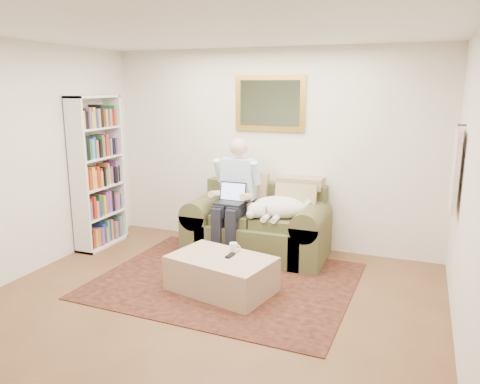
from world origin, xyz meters
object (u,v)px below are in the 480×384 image
Objects in this scene: laptop at (231,197)px; bookshelf at (98,173)px; seated_man at (233,199)px; sleeping_dog at (280,207)px; ottoman at (222,274)px; sofa at (257,231)px; coffee_mug at (233,247)px.

bookshelf is (-1.83, -0.19, 0.22)m from laptop.
seated_man is 0.59m from sleeping_dog.
ottoman is at bearing -74.56° from seated_man.
sofa is 2.25m from bookshelf.
seated_man is 1.42× the size of ottoman.
bookshelf is at bearing -168.63° from sofa.
bookshelf reaches higher than laptop.
sleeping_dog is at bearing -15.74° from sofa.
seated_man reaches higher than sofa.
coffee_mug is (0.06, 0.19, 0.24)m from ottoman.
ottoman is at bearing -107.44° from coffee_mug.
sleeping_dog is 0.69× the size of ottoman.
laptop reaches higher than sofa.
sleeping_dog is 0.36× the size of bookshelf.
laptop is at bearing 106.48° from ottoman.
ottoman is at bearing -105.00° from sleeping_dog.
laptop reaches higher than ottoman.
sofa is at bearing 31.45° from seated_man.
sleeping_dog is at bearing 7.84° from bookshelf.
laptop is 0.47× the size of sleeping_dog.
seated_man is at bearing 112.21° from coffee_mug.
laptop is at bearing -138.98° from sofa.
sofa is 1.68× the size of ottoman.
sofa is 5.15× the size of laptop.
coffee_mug is at bearing -66.04° from laptop.
sleeping_dog is (0.58, 0.07, -0.07)m from seated_man.
ottoman is 10.46× the size of coffee_mug.
coffee_mug is at bearing 72.56° from ottoman.
sofa is 17.62× the size of coffee_mug.
bookshelf reaches higher than ottoman.
sofa is 1.02m from coffee_mug.
sofa is at bearing 41.02° from laptop.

